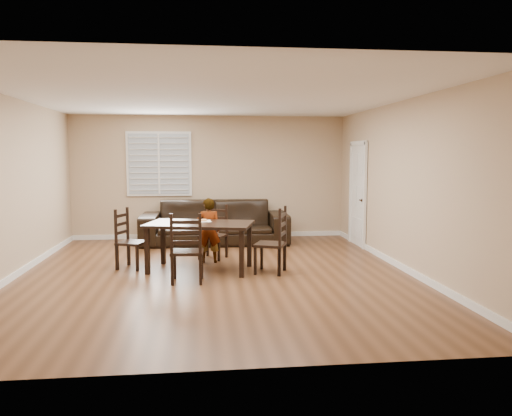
{
  "coord_description": "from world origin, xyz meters",
  "views": [
    {
      "loc": [
        -0.23,
        -7.6,
        1.83
      ],
      "look_at": [
        0.66,
        0.21,
        1.0
      ],
      "focal_mm": 35.0,
      "sensor_mm": 36.0,
      "label": 1
    }
  ],
  "objects_px": {
    "chair_left": "(126,241)",
    "donut": "(204,220)",
    "dining_table": "(200,228)",
    "chair_right": "(278,243)",
    "chair_near": "(216,233)",
    "sofa": "(215,222)",
    "child": "(209,230)",
    "chair_far": "(186,252)"
  },
  "relations": [
    {
      "from": "chair_far",
      "to": "chair_left",
      "type": "distance_m",
      "value": 1.54
    },
    {
      "from": "chair_right",
      "to": "sofa",
      "type": "distance_m",
      "value": 2.94
    },
    {
      "from": "chair_left",
      "to": "sofa",
      "type": "distance_m",
      "value": 2.64
    },
    {
      "from": "sofa",
      "to": "child",
      "type": "bearing_deg",
      "value": -93.59
    },
    {
      "from": "chair_near",
      "to": "chair_right",
      "type": "distance_m",
      "value": 1.62
    },
    {
      "from": "chair_left",
      "to": "donut",
      "type": "relative_size",
      "value": 9.63
    },
    {
      "from": "chair_left",
      "to": "child",
      "type": "bearing_deg",
      "value": -58.79
    },
    {
      "from": "chair_far",
      "to": "donut",
      "type": "height_order",
      "value": "chair_far"
    },
    {
      "from": "dining_table",
      "to": "chair_left",
      "type": "bearing_deg",
      "value": 179.41
    },
    {
      "from": "sofa",
      "to": "chair_near",
      "type": "bearing_deg",
      "value": -89.94
    },
    {
      "from": "chair_near",
      "to": "chair_far",
      "type": "height_order",
      "value": "chair_far"
    },
    {
      "from": "dining_table",
      "to": "chair_right",
      "type": "bearing_deg",
      "value": -0.69
    },
    {
      "from": "dining_table",
      "to": "chair_right",
      "type": "distance_m",
      "value": 1.27
    },
    {
      "from": "child",
      "to": "chair_near",
      "type": "bearing_deg",
      "value": -105.86
    },
    {
      "from": "chair_right",
      "to": "child",
      "type": "bearing_deg",
      "value": -109.04
    },
    {
      "from": "chair_far",
      "to": "child",
      "type": "distance_m",
      "value": 1.47
    },
    {
      "from": "chair_near",
      "to": "sofa",
      "type": "relative_size",
      "value": 0.31
    },
    {
      "from": "dining_table",
      "to": "donut",
      "type": "height_order",
      "value": "donut"
    },
    {
      "from": "chair_far",
      "to": "sofa",
      "type": "distance_m",
      "value": 3.36
    },
    {
      "from": "dining_table",
      "to": "child",
      "type": "xyz_separation_m",
      "value": [
        0.15,
        0.57,
        -0.12
      ]
    },
    {
      "from": "dining_table",
      "to": "sofa",
      "type": "xyz_separation_m",
      "value": [
        0.31,
        2.48,
        -0.24
      ]
    },
    {
      "from": "dining_table",
      "to": "chair_right",
      "type": "xyz_separation_m",
      "value": [
        1.21,
        -0.33,
        -0.21
      ]
    },
    {
      "from": "chair_far",
      "to": "child",
      "type": "height_order",
      "value": "child"
    },
    {
      "from": "dining_table",
      "to": "chair_right",
      "type": "height_order",
      "value": "chair_right"
    },
    {
      "from": "chair_left",
      "to": "chair_near",
      "type": "bearing_deg",
      "value": -44.9
    },
    {
      "from": "chair_near",
      "to": "donut",
      "type": "distance_m",
      "value": 0.92
    },
    {
      "from": "chair_far",
      "to": "child",
      "type": "bearing_deg",
      "value": -100.5
    },
    {
      "from": "chair_near",
      "to": "donut",
      "type": "height_order",
      "value": "chair_near"
    },
    {
      "from": "dining_table",
      "to": "sofa",
      "type": "height_order",
      "value": "sofa"
    },
    {
      "from": "dining_table",
      "to": "sofa",
      "type": "distance_m",
      "value": 2.51
    },
    {
      "from": "dining_table",
      "to": "donut",
      "type": "xyz_separation_m",
      "value": [
        0.07,
        0.17,
        0.11
      ]
    },
    {
      "from": "chair_left",
      "to": "child",
      "type": "relative_size",
      "value": 0.88
    },
    {
      "from": "dining_table",
      "to": "chair_near",
      "type": "bearing_deg",
      "value": 88.77
    },
    {
      "from": "donut",
      "to": "child",
      "type": "bearing_deg",
      "value": 78.44
    },
    {
      "from": "child",
      "to": "donut",
      "type": "xyz_separation_m",
      "value": [
        -0.08,
        -0.4,
        0.23
      ]
    },
    {
      "from": "chair_near",
      "to": "chair_left",
      "type": "xyz_separation_m",
      "value": [
        -1.48,
        -0.67,
        0.01
      ]
    },
    {
      "from": "chair_right",
      "to": "child",
      "type": "distance_m",
      "value": 1.39
    },
    {
      "from": "dining_table",
      "to": "chair_near",
      "type": "relative_size",
      "value": 1.9
    },
    {
      "from": "donut",
      "to": "sofa",
      "type": "xyz_separation_m",
      "value": [
        0.25,
        2.31,
        -0.35
      ]
    },
    {
      "from": "chair_left",
      "to": "sofa",
      "type": "xyz_separation_m",
      "value": [
        1.51,
        2.16,
        0.0
      ]
    },
    {
      "from": "dining_table",
      "to": "sofa",
      "type": "bearing_deg",
      "value": 97.22
    },
    {
      "from": "dining_table",
      "to": "chair_left",
      "type": "height_order",
      "value": "chair_left"
    }
  ]
}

